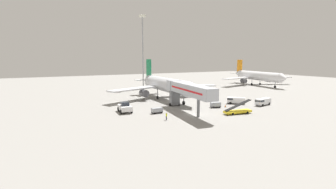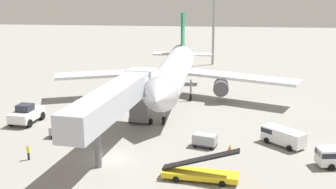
# 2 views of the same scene
# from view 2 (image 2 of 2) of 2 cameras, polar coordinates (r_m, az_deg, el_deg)

# --- Properties ---
(ground_plane) EXTENTS (300.00, 300.00, 0.00)m
(ground_plane) POSITION_cam_2_polar(r_m,az_deg,el_deg) (46.73, -7.41, -8.38)
(ground_plane) COLOR gray
(airplane_at_gate) EXTENTS (39.42, 36.19, 13.11)m
(airplane_at_gate) POSITION_cam_2_polar(r_m,az_deg,el_deg) (67.36, 0.82, 3.08)
(airplane_at_gate) COLOR silver
(airplane_at_gate) RESTS_ON ground
(jet_bridge) EXTENTS (6.06, 22.83, 7.32)m
(jet_bridge) POSITION_cam_2_polar(r_m,az_deg,el_deg) (48.55, -6.58, -0.54)
(jet_bridge) COLOR #B2B7C1
(jet_bridge) RESTS_ON ground
(pushback_tug) EXTENTS (3.40, 5.51, 2.64)m
(pushback_tug) POSITION_cam_2_polar(r_m,az_deg,el_deg) (60.27, -18.36, -2.49)
(pushback_tug) COLOR white
(pushback_tug) RESTS_ON ground
(belt_loader_truck) EXTENTS (7.38, 2.66, 3.37)m
(belt_loader_truck) POSITION_cam_2_polar(r_m,az_deg,el_deg) (41.22, 4.32, -10.34)
(belt_loader_truck) COLOR yellow
(belt_loader_truck) RESTS_ON ground
(service_van_rear_right) EXTENTS (4.95, 4.95, 1.92)m
(service_van_rear_right) POSITION_cam_2_polar(r_m,az_deg,el_deg) (51.27, 15.00, -5.33)
(service_van_rear_right) COLOR white
(service_van_rear_right) RESTS_ON ground
(baggage_cart_mid_left) EXTENTS (2.96, 2.17, 1.50)m
(baggage_cart_mid_left) POSITION_cam_2_polar(r_m,az_deg,el_deg) (49.24, 4.94, -6.06)
(baggage_cart_mid_left) COLOR #38383D
(baggage_cart_mid_left) RESTS_ON ground
(baggage_cart_far_right) EXTENTS (2.77, 1.27, 1.35)m
(baggage_cart_far_right) POSITION_cam_2_polar(r_m,az_deg,el_deg) (53.55, -14.03, -4.82)
(baggage_cart_far_right) COLOR #38383D
(baggage_cart_far_right) RESTS_ON ground
(ground_crew_worker_foreground) EXTENTS (0.35, 0.35, 1.66)m
(ground_crew_worker_foreground) POSITION_cam_2_polar(r_m,az_deg,el_deg) (47.88, -18.14, -7.30)
(ground_crew_worker_foreground) COLOR #1E2333
(ground_crew_worker_foreground) RESTS_ON ground
(safety_cone_alpha) EXTENTS (0.46, 0.46, 0.70)m
(safety_cone_alpha) POSITION_cam_2_polar(r_m,az_deg,el_deg) (48.70, 8.24, -7.01)
(safety_cone_alpha) COLOR black
(safety_cone_alpha) RESTS_ON ground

